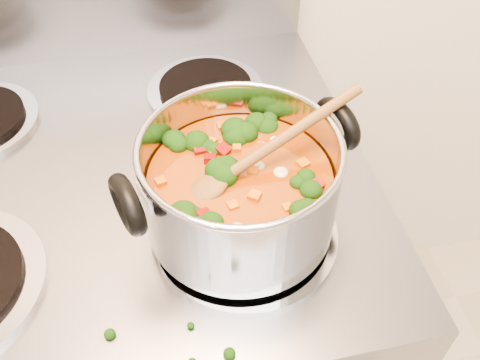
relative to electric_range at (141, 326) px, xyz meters
name	(u,v)px	position (x,y,z in m)	size (l,w,h in m)	color
electric_range	(141,326)	(0.00, 0.00, 0.00)	(0.76, 0.69, 1.08)	gray
stockpot	(240,187)	(0.18, -0.14, 0.53)	(0.30, 0.23, 0.14)	#ADADB5
wooden_spoon	(246,163)	(0.18, -0.14, 0.57)	(0.24, 0.09, 0.09)	brown
cooktop_crumbs	(243,245)	(0.17, -0.17, 0.46)	(0.35, 0.33, 0.01)	black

